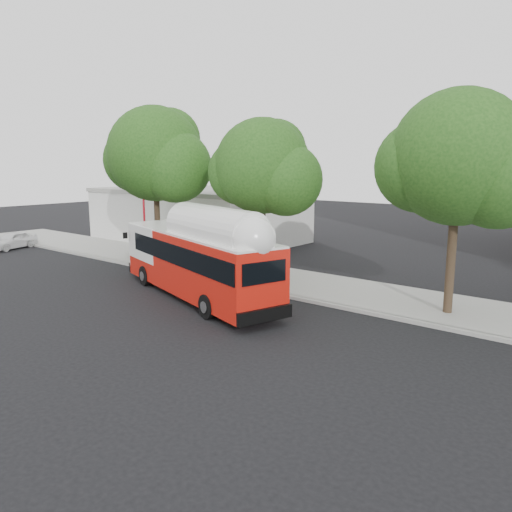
# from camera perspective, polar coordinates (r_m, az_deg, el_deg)

# --- Properties ---
(ground) EXTENTS (120.00, 120.00, 0.00)m
(ground) POSITION_cam_1_polar(r_m,az_deg,el_deg) (22.23, -6.91, -5.87)
(ground) COLOR black
(ground) RESTS_ON ground
(sidewalk) EXTENTS (60.00, 5.00, 0.15)m
(sidewalk) POSITION_cam_1_polar(r_m,az_deg,el_deg) (26.98, 3.04, -2.72)
(sidewalk) COLOR gray
(sidewalk) RESTS_ON ground
(curb_strip) EXTENTS (60.00, 0.30, 0.15)m
(curb_strip) POSITION_cam_1_polar(r_m,az_deg,el_deg) (24.98, -0.47, -3.78)
(curb_strip) COLOR gray
(curb_strip) RESTS_ON ground
(red_curb_segment) EXTENTS (10.00, 0.32, 0.16)m
(red_curb_segment) POSITION_cam_1_polar(r_m,az_deg,el_deg) (26.93, -5.41, -2.76)
(red_curb_segment) COLOR #9D1411
(red_curb_segment) RESTS_ON ground
(street_tree_left) EXTENTS (6.67, 5.80, 9.74)m
(street_tree_left) POSITION_cam_1_polar(r_m,az_deg,el_deg) (31.40, -10.82, 10.99)
(street_tree_left) COLOR #2D2116
(street_tree_left) RESTS_ON ground
(street_tree_mid) EXTENTS (5.75, 5.00, 8.62)m
(street_tree_mid) POSITION_cam_1_polar(r_m,az_deg,el_deg) (26.27, 1.53, 9.78)
(street_tree_mid) COLOR #2D2116
(street_tree_mid) RESTS_ON ground
(street_tree_right) EXTENTS (6.21, 5.40, 9.18)m
(street_tree_right) POSITION_cam_1_polar(r_m,az_deg,el_deg) (21.48, 23.26, 9.72)
(street_tree_right) COLOR #2D2116
(street_tree_right) RESTS_ON ground
(low_commercial_bldg) EXTENTS (16.20, 10.20, 4.25)m
(low_commercial_bldg) POSITION_cam_1_polar(r_m,az_deg,el_deg) (41.34, -6.58, 4.76)
(low_commercial_bldg) COLOR silver
(low_commercial_bldg) RESTS_ON ground
(transit_bus) EXTENTS (12.17, 5.67, 3.58)m
(transit_bus) POSITION_cam_1_polar(r_m,az_deg,el_deg) (23.37, -6.77, -0.84)
(transit_bus) COLOR red
(transit_bus) RESTS_ON ground
(parked_car) EXTENTS (4.04, 2.52, 1.28)m
(parked_car) POSITION_cam_1_polar(r_m,az_deg,el_deg) (41.27, -26.05, 1.64)
(parked_car) COLOR silver
(parked_car) RESTS_ON ground
(signal_pole) EXTENTS (0.13, 0.45, 4.71)m
(signal_pole) POSITION_cam_1_polar(r_m,az_deg,el_deg) (31.53, -12.61, 3.29)
(signal_pole) COLOR red
(signal_pole) RESTS_ON ground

